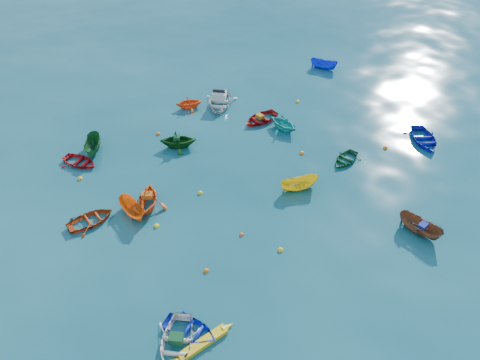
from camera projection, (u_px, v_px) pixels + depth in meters
ground at (287, 221)px, 31.25m from camera, size 160.00×160.00×0.00m
dinghy_blue_sw at (190, 333)px, 24.80m from camera, size 3.26×3.66×0.63m
dinghy_white_near at (177, 346)px, 24.22m from camera, size 4.22×4.20×0.72m
sampan_brown_mid at (418, 232)px, 30.46m from camera, size 1.34×3.12×1.18m
dinghy_blue_se at (423, 142)px, 38.40m from camera, size 4.33×4.57×0.77m
dinghy_orange_w at (149, 206)px, 32.39m from camera, size 3.98×4.06×1.62m
sampan_yellow_mid at (299, 189)px, 33.81m from camera, size 3.05×2.14×1.11m
dinghy_green_e at (345, 161)px, 36.38m from camera, size 3.00×2.39×0.56m
dinghy_cyan_se at (283, 129)px, 39.82m from camera, size 2.58×2.93×1.45m
dinghy_red_nw at (92, 222)px, 31.20m from camera, size 3.29×2.48×0.65m
sampan_orange_n at (134, 214)px, 31.77m from camera, size 1.16×2.91×1.12m
dinghy_green_n at (179, 147)px, 37.86m from camera, size 3.82×3.73×1.53m
dinghy_red_ne at (261, 121)px, 40.86m from camera, size 3.38×2.45×0.70m
sampan_blue_far at (323, 69)px, 48.61m from camera, size 2.20×3.05×1.11m
dinghy_red_far at (80, 164)px, 36.10m from camera, size 3.16×3.56×0.61m
dinghy_orange_far at (189, 108)px, 42.58m from camera, size 3.06×2.90×1.27m
sampan_green_far at (94, 151)px, 37.39m from camera, size 2.70×3.24×1.20m
kayak_yellow at (203, 344)px, 24.28m from camera, size 3.58×0.63×0.35m
motorboat_white at (220, 105)px, 42.93m from camera, size 5.08×5.01×1.46m
tarp_green_a at (176, 338)px, 23.95m from camera, size 0.92×0.93×0.36m
tarp_blue_a at (423, 226)px, 29.91m from camera, size 0.63×0.49×0.29m
tarp_orange_a at (147, 195)px, 31.81m from camera, size 0.88×0.85×0.34m
tarp_green_b at (177, 137)px, 37.27m from camera, size 0.75×0.78×0.30m
tarp_orange_b at (260, 116)px, 40.49m from camera, size 0.49×0.65×0.31m
buoy_or_a at (206, 271)px, 28.00m from camera, size 0.34×0.34×0.34m
buoy_ye_a at (280, 250)px, 29.27m from camera, size 0.37×0.37×0.37m
buoy_or_b at (385, 148)px, 37.69m from camera, size 0.38×0.38×0.38m
buoy_ye_b at (157, 226)px, 30.90m from camera, size 0.37×0.37×0.37m
buoy_or_c at (242, 235)px, 30.30m from camera, size 0.30×0.30×0.30m
buoy_ye_c at (200, 193)px, 33.45m from camera, size 0.36×0.36×0.36m
buoy_or_d at (302, 153)px, 37.15m from camera, size 0.38×0.38×0.38m
buoy_ye_d at (80, 179)px, 34.69m from camera, size 0.38×0.38×0.38m
buoy_or_e at (158, 134)px, 39.23m from camera, size 0.36×0.36×0.36m
buoy_ye_e at (298, 102)px, 43.35m from camera, size 0.38×0.38×0.38m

